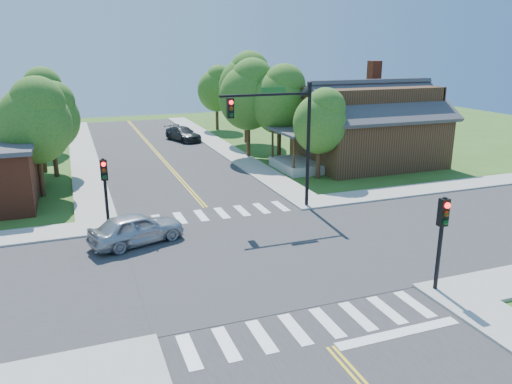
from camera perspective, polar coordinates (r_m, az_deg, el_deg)
name	(u,v)px	position (r m, az deg, el deg)	size (l,w,h in m)	color
ground	(249,257)	(22.56, -0.81, -7.43)	(100.00, 100.00, 0.00)	#365A1C
road_ns	(249,257)	(22.55, -0.81, -7.39)	(10.00, 90.00, 0.04)	#2D2D30
road_ew	(249,256)	(22.55, -0.81, -7.38)	(90.00, 10.00, 0.04)	#2D2D30
intersection_patch	(249,257)	(22.56, -0.81, -7.43)	(10.20, 10.20, 0.06)	#2D2D30
sidewalk_ne	(362,158)	(42.93, 12.04, 3.85)	(40.00, 40.00, 0.14)	#9E9B93
crosswalk_north	(212,214)	(28.07, -5.10, -2.53)	(8.85, 2.00, 0.01)	white
crosswalk_south	(311,326)	(17.48, 6.33, -14.95)	(8.85, 2.00, 0.01)	white
centerline	(249,256)	(22.54, -0.81, -7.33)	(0.30, 90.00, 0.01)	yellow
stop_bar	(399,334)	(17.67, 15.99, -15.34)	(4.60, 0.45, 0.09)	white
signal_mast_ne	(281,127)	(27.61, 2.90, 7.48)	(5.30, 0.42, 7.20)	black
signal_pole_se	(442,227)	(19.75, 20.51, -3.75)	(0.34, 0.42, 3.80)	black
signal_pole_nw	(105,181)	(25.87, -16.90, 1.22)	(0.34, 0.42, 3.80)	black
house_ne	(368,122)	(40.67, 12.66, 7.80)	(13.05, 8.80, 7.11)	#351D12
tree_e_a	(321,120)	(35.13, 7.46, 8.19)	(3.77, 3.58, 6.41)	#382314
tree_e_b	(281,98)	(40.53, 2.86, 10.70)	(4.60, 4.37, 7.82)	#382314
tree_e_c	(247,83)	(48.50, -1.06, 12.34)	(5.13, 4.87, 8.72)	#382314
tree_e_d	(217,87)	(56.62, -4.45, 11.83)	(4.21, 4.00, 7.16)	#382314
tree_w_a	(35,119)	(33.17, -23.90, 7.65)	(4.38, 4.16, 7.44)	#382314
tree_w_b	(39,111)	(39.93, -23.55, 8.52)	(4.12, 3.91, 7.00)	#382314
tree_w_c	(41,97)	(48.08, -23.36, 9.99)	(4.37, 4.15, 7.43)	#382314
tree_w_d	(45,93)	(56.78, -22.94, 10.42)	(4.02, 3.82, 6.84)	#382314
tree_house	(249,93)	(41.68, -0.77, 11.25)	(4.84, 4.60, 8.23)	#382314
tree_bldg	(51,115)	(38.13, -22.37, 8.17)	(4.02, 3.82, 6.83)	#382314
car_silver	(137,229)	(24.36, -13.49, -4.13)	(4.80, 3.02, 1.52)	#B7BABF
car_dgrey	(183,134)	(50.35, -8.34, 6.56)	(3.31, 5.08, 1.37)	#282B2C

